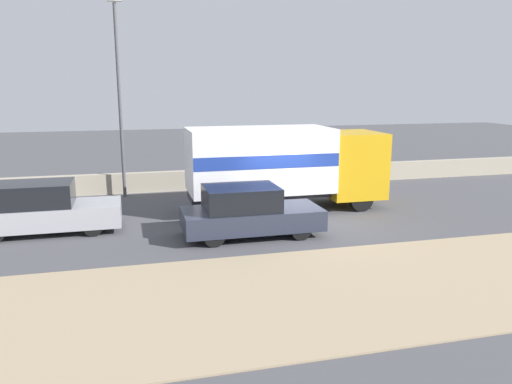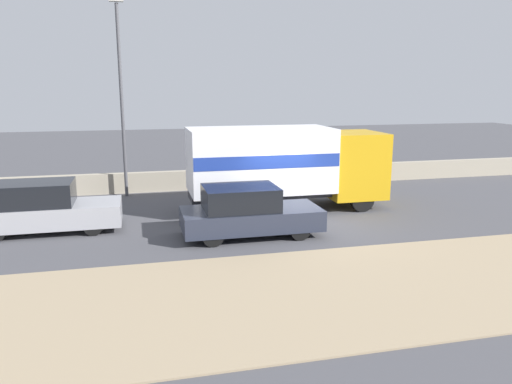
{
  "view_description": "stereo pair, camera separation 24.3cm",
  "coord_description": "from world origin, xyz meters",
  "px_view_note": "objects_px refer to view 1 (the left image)",
  "views": [
    {
      "loc": [
        -5.13,
        -15.47,
        4.68
      ],
      "look_at": [
        -0.91,
        0.85,
        1.07
      ],
      "focal_mm": 35.0,
      "sensor_mm": 36.0,
      "label": 1
    },
    {
      "loc": [
        -4.89,
        -15.53,
        4.68
      ],
      "look_at": [
        -0.91,
        0.85,
        1.07
      ],
      "focal_mm": 35.0,
      "sensor_mm": 36.0,
      "label": 2
    }
  ],
  "objects_px": {
    "street_lamp": "(119,86)",
    "car_sedan_second": "(43,209)",
    "car_hatchback": "(248,212)",
    "box_truck": "(282,162)"
  },
  "relations": [
    {
      "from": "street_lamp",
      "to": "car_sedan_second",
      "type": "bearing_deg",
      "value": -117.09
    },
    {
      "from": "street_lamp",
      "to": "car_sedan_second",
      "type": "height_order",
      "value": "street_lamp"
    },
    {
      "from": "car_hatchback",
      "to": "car_sedan_second",
      "type": "relative_size",
      "value": 0.95
    },
    {
      "from": "street_lamp",
      "to": "box_truck",
      "type": "distance_m",
      "value": 7.57
    },
    {
      "from": "street_lamp",
      "to": "car_hatchback",
      "type": "relative_size",
      "value": 1.87
    },
    {
      "from": "box_truck",
      "to": "street_lamp",
      "type": "bearing_deg",
      "value": 146.71
    },
    {
      "from": "car_hatchback",
      "to": "car_sedan_second",
      "type": "distance_m",
      "value": 6.62
    },
    {
      "from": "box_truck",
      "to": "car_hatchback",
      "type": "relative_size",
      "value": 1.71
    },
    {
      "from": "box_truck",
      "to": "car_sedan_second",
      "type": "height_order",
      "value": "box_truck"
    },
    {
      "from": "car_hatchback",
      "to": "car_sedan_second",
      "type": "bearing_deg",
      "value": 162.44
    }
  ]
}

